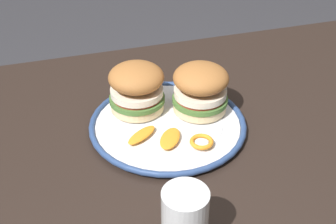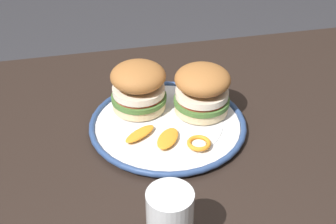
% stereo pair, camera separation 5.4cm
% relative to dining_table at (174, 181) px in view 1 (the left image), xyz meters
% --- Properties ---
extents(dining_table, '(1.34, 0.82, 0.77)m').
position_rel_dining_table_xyz_m(dining_table, '(0.00, 0.00, 0.00)').
color(dining_table, black).
rests_on(dining_table, ground).
extents(dinner_plate, '(0.32, 0.32, 0.02)m').
position_rel_dining_table_xyz_m(dinner_plate, '(-0.00, -0.04, 0.12)').
color(dinner_plate, white).
rests_on(dinner_plate, dining_table).
extents(sandwich_half_left, '(0.14, 0.14, 0.10)m').
position_rel_dining_table_xyz_m(sandwich_half_left, '(0.05, -0.11, 0.18)').
color(sandwich_half_left, beige).
rests_on(sandwich_half_left, dinner_plate).
extents(sandwich_half_right, '(0.15, 0.15, 0.10)m').
position_rel_dining_table_xyz_m(sandwich_half_right, '(-0.08, -0.07, 0.18)').
color(sandwich_half_right, beige).
rests_on(sandwich_half_right, dinner_plate).
extents(orange_peel_curled, '(0.05, 0.05, 0.01)m').
position_rel_dining_table_xyz_m(orange_peel_curled, '(-0.04, 0.04, 0.13)').
color(orange_peel_curled, orange).
rests_on(orange_peel_curled, dinner_plate).
extents(orange_peel_strip_long, '(0.07, 0.06, 0.01)m').
position_rel_dining_table_xyz_m(orange_peel_strip_long, '(0.06, -0.01, 0.13)').
color(orange_peel_strip_long, orange).
rests_on(orange_peel_strip_long, dinner_plate).
extents(orange_peel_strip_short, '(0.07, 0.08, 0.01)m').
position_rel_dining_table_xyz_m(orange_peel_strip_short, '(0.01, 0.02, 0.13)').
color(orange_peel_strip_short, orange).
rests_on(orange_peel_strip_short, dinner_plate).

